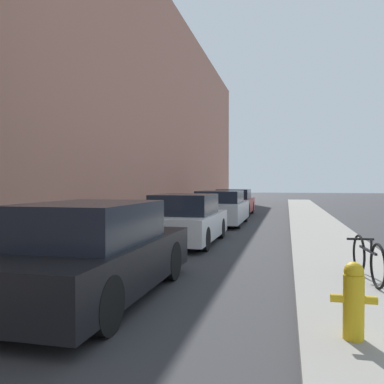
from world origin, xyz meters
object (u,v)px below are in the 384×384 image
parked_car_white (186,220)px  bicycle (368,259)px  parked_car_silver (221,208)px  parked_car_red (234,203)px  fire_hydrant (354,299)px  parked_car_black (94,253)px

parked_car_white → bicycle: (4.02, -4.01, -0.18)m
parked_car_silver → bicycle: 10.06m
parked_car_silver → parked_car_red: (-0.09, 5.04, -0.00)m
parked_car_silver → bicycle: size_ratio=2.55×
fire_hydrant → bicycle: bearing=76.8°
parked_car_black → parked_car_white: bearing=90.3°
bicycle → parked_car_red: bearing=99.7°
parked_car_red → fire_hydrant: (3.37, -16.92, -0.14)m
fire_hydrant → parked_car_silver: bearing=105.5°
parked_car_black → bicycle: size_ratio=2.51×
fire_hydrant → parked_car_black: bearing=162.7°
parked_car_white → fire_hydrant: parked_car_white is taller
parked_car_red → fire_hydrant: 17.25m
parked_car_silver → parked_car_black: bearing=-90.5°
parked_car_black → bicycle: 4.29m
parked_car_black → fire_hydrant: 3.54m
fire_hydrant → parked_car_white: bearing=117.3°
parked_car_black → parked_car_red: size_ratio=1.03×
parked_car_white → parked_car_silver: size_ratio=0.93×
parked_car_black → parked_car_white: size_ratio=1.06×
parked_car_white → parked_car_red: bearing=89.8°
parked_car_white → bicycle: size_ratio=2.37×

